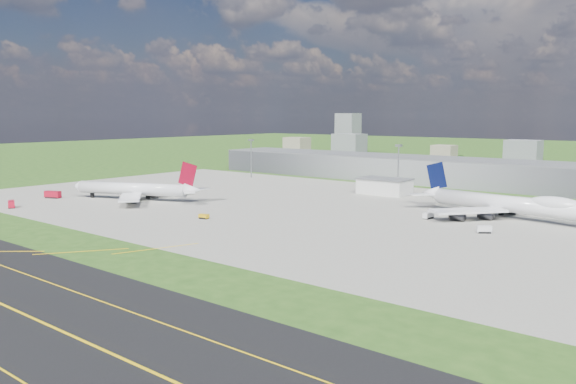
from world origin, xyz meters
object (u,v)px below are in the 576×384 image
Objects in this scene: tug_yellow at (204,217)px; crash_tender at (11,204)px; fire_truck at (53,195)px; van_white_far at (484,230)px; airliner_blue_quad at (511,204)px; airliner_red_twin at (137,190)px; van_white_near at (428,216)px.

crash_tender is at bearing -168.15° from tug_yellow.
van_white_far is (201.17, 51.95, -0.49)m from fire_truck.
van_white_far is at bearing -8.37° from fire_truck.
airliner_red_twin is at bearing -149.25° from airliner_blue_quad.
airliner_blue_quad is 15.24× the size of van_white_near.
airliner_blue_quad is 14.59× the size of van_white_far.
airliner_red_twin is at bearing 115.53° from van_white_near.
fire_truck is at bearing 160.72° from van_white_far.
crash_tender is at bearing 128.07° from van_white_near.
van_white_near is (134.80, 42.90, -4.00)m from airliner_red_twin.
airliner_red_twin is 65.48m from tug_yellow.
airliner_blue_quad reaches higher than crash_tender.
tug_yellow is 0.77× the size of van_white_far.
airliner_blue_quad reaches higher than van_white_near.
van_white_near reaches higher than tug_yellow.
airliner_blue_quad is (160.86, 64.20, 0.62)m from airliner_red_twin.
van_white_near is at bearing 176.64° from airliner_red_twin.
fire_truck reaches higher than crash_tender.
van_white_near is at bearing 28.71° from tug_yellow.
van_white_near is at bearing 54.51° from crash_tender.
crash_tender reaches higher than van_white_near.
fire_truck is at bearing 140.84° from crash_tender.
airliner_red_twin reaches higher than tug_yellow.
crash_tender is at bearing -139.43° from airliner_blue_quad.
crash_tender is at bearing -86.32° from fire_truck.
tug_yellow is at bearing -132.06° from airliner_blue_quad.
van_white_near is at bearing 119.82° from van_white_far.
van_white_near is at bearing -131.75° from airliner_blue_quad.
van_white_near is (-26.06, -21.30, -4.62)m from airliner_blue_quad.
crash_tender is at bearing 169.16° from van_white_far.
airliner_red_twin is 13.06× the size of van_white_near.
fire_truck is 30.54m from crash_tender.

